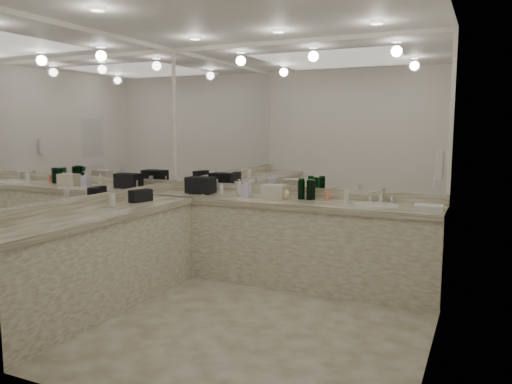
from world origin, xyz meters
The scene contains 37 objects.
floor centered at (0.00, 0.00, 0.00)m, with size 3.20×3.20×0.00m, color beige.
ceiling centered at (0.00, 0.00, 2.60)m, with size 3.20×3.20×0.00m, color white.
wall_back centered at (0.00, 1.50, 1.30)m, with size 3.20×0.02×2.60m, color white.
wall_left centered at (-1.60, 0.00, 1.30)m, with size 0.02×3.00×2.60m, color white.
wall_right centered at (1.60, 0.00, 1.30)m, with size 0.02×3.00×2.60m, color white.
vanity_back_base centered at (0.00, 1.20, 0.42)m, with size 3.20×0.60×0.84m, color silver.
vanity_back_top centered at (0.00, 1.19, 0.87)m, with size 3.20×0.64×0.06m, color beige.
vanity_left_base centered at (-1.30, -0.30, 0.42)m, with size 0.60×2.40×0.84m, color silver.
vanity_left_top centered at (-1.29, -0.30, 0.87)m, with size 0.64×2.42×0.06m, color beige.
backsplash_back centered at (0.00, 1.48, 0.95)m, with size 3.20×0.04×0.10m, color beige.
backsplash_left centered at (-1.58, 0.00, 0.95)m, with size 0.04×3.00×0.10m, color beige.
mirror_back centered at (0.00, 1.49, 1.77)m, with size 3.12×0.01×1.55m, color white.
mirror_left centered at (-1.59, 0.00, 1.77)m, with size 0.01×2.92×1.55m, color white.
sink centered at (0.95, 1.20, 0.90)m, with size 0.44×0.44×0.03m, color white.
faucet centered at (0.95, 1.41, 0.97)m, with size 0.24×0.16×0.14m, color silver.
wall_phone centered at (1.56, 0.70, 1.35)m, with size 0.06×0.10×0.24m, color white.
door centered at (1.59, -0.50, 1.05)m, with size 0.02×0.82×2.10m, color white.
black_toiletry_bag centered at (-1.07, 1.22, 0.99)m, with size 0.31×0.20×0.18m, color black.
black_bag_spill centered at (-1.30, 0.41, 0.96)m, with size 0.11×0.23×0.13m, color black.
cream_cosmetic_case centered at (-0.13, 1.17, 0.98)m, with size 0.26×0.16×0.15m, color beige.
hand_towel centered at (1.44, 1.16, 0.92)m, with size 0.26×0.17×0.04m, color white.
lotion_left centered at (-1.30, -0.01, 0.96)m, with size 0.05×0.05×0.13m, color white.
soap_bottle_a centered at (-0.59, 1.26, 0.99)m, with size 0.07×0.07×0.18m, color beige.
soap_bottle_b centered at (-0.45, 1.14, 1.00)m, with size 0.09×0.09×0.21m, color silver.
soap_bottle_c centered at (-0.03, 1.19, 0.98)m, with size 0.13×0.13×0.16m, color #FFEB96.
green_bottle_0 centered at (0.25, 1.31, 1.00)m, with size 0.07×0.07×0.20m, color #0D451D.
green_bottle_1 centered at (0.22, 1.36, 1.00)m, with size 0.06×0.06×0.20m, color #0D451D.
green_bottle_2 centered at (0.14, 1.27, 1.00)m, with size 0.07×0.07×0.20m, color #0D451D.
green_bottle_3 centered at (0.12, 1.33, 1.01)m, with size 0.06×0.06×0.22m, color #0D451D.
green_bottle_4 centered at (0.23, 1.27, 1.01)m, with size 0.06×0.06×0.21m, color #0D451D.
amenity_bottle_0 centered at (-1.05, 1.21, 0.96)m, with size 0.05×0.05×0.11m, color white.
amenity_bottle_1 centered at (-0.99, 1.14, 0.94)m, with size 0.05×0.05×0.09m, color white.
amenity_bottle_2 centered at (0.40, 1.35, 0.95)m, with size 0.06×0.06×0.09m, color #E57F66.
amenity_bottle_3 centered at (-1.20, 1.19, 0.96)m, with size 0.06×0.06×0.12m, color #E0B28C.
amenity_bottle_4 centered at (-0.84, 1.30, 0.95)m, with size 0.04×0.04×0.11m, color white.
amenity_bottle_5 centered at (-1.10, 1.35, 0.96)m, with size 0.06×0.06×0.13m, color silver.
amenity_bottle_6 centered at (0.65, 1.19, 0.97)m, with size 0.05×0.05×0.14m, color white.
Camera 1 is at (1.91, -3.68, 1.67)m, focal length 35.00 mm.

